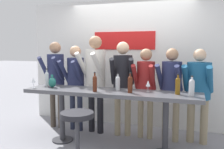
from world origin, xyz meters
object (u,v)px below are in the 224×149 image
object	(u,v)px
person_center_right	(146,83)
person_center	(123,78)
wine_bottle_4	(130,84)
wine_glass_0	(33,81)
person_center_left	(95,73)
wine_bottle_3	(178,85)
person_far_left	(56,74)
decorative_vase	(52,82)
wine_bottle_1	(47,78)
wine_glass_1	(148,84)
wine_bottle_2	(192,87)
wine_bottle_0	(95,83)
tasting_table	(110,98)
person_far_right	(199,86)
person_right	(171,84)
wine_bottle_5	(118,82)
person_left	(75,78)
bar_stool	(77,131)

from	to	relation	value
person_center_right	person_center	bearing A→B (deg)	-178.51
wine_bottle_4	wine_glass_0	distance (m)	1.67
person_center_left	wine_glass_0	xyz separation A→B (m)	(-0.83, -0.73, -0.08)
person_center	wine_bottle_3	size ratio (longest dim) A/B	5.62
person_far_left	decorative_vase	size ratio (longest dim) A/B	7.79
wine_bottle_1	wine_glass_1	xyz separation A→B (m)	(1.79, 0.02, -0.02)
person_center	wine_bottle_1	xyz separation A→B (m)	(-1.25, -0.50, 0.00)
wine_bottle_2	wine_bottle_0	bearing A→B (deg)	-176.17
tasting_table	person_center_right	bearing A→B (deg)	51.37
tasting_table	wine_bottle_4	xyz separation A→B (m)	(0.34, -0.07, 0.27)
person_center_left	person_far_right	distance (m)	1.83
tasting_table	wine_bottle_0	bearing A→B (deg)	-143.71
tasting_table	person_center_left	size ratio (longest dim) A/B	1.55
person_far_left	wine_bottle_4	size ratio (longest dim) A/B	5.52
person_center_right	wine_bottle_4	bearing A→B (deg)	-97.85
person_far_right	person_right	bearing A→B (deg)	-166.07
wine_bottle_2	wine_bottle_5	bearing A→B (deg)	173.03
wine_bottle_5	person_far_left	bearing A→B (deg)	160.46
wine_glass_0	decorative_vase	xyz separation A→B (m)	(0.27, 0.15, -0.04)
wine_bottle_0	wine_bottle_2	distance (m)	1.43
wine_bottle_0	wine_bottle_4	bearing A→B (deg)	8.24
person_center_left	person_left	bearing A→B (deg)	-169.23
person_far_right	wine_glass_1	world-z (taller)	person_far_right
decorative_vase	tasting_table	bearing A→B (deg)	0.00
wine_bottle_3	wine_glass_0	world-z (taller)	wine_bottle_3
person_right	wine_bottle_4	size ratio (longest dim) A/B	5.14
wine_bottle_2	wine_glass_0	bearing A→B (deg)	-177.84
bar_stool	wine_bottle_0	distance (m)	0.85
person_left	person_far_right	distance (m)	2.24
person_far_left	wine_bottle_2	bearing A→B (deg)	-13.08
person_center	person_left	bearing A→B (deg)	168.29
tasting_table	person_center_right	xyz separation A→B (m)	(0.46, 0.57, 0.19)
wine_glass_1	person_left	bearing A→B (deg)	161.90
person_left	wine_bottle_0	xyz separation A→B (m)	(0.70, -0.73, 0.04)
person_right	wine_glass_0	size ratio (longest dim) A/B	9.02
person_far_left	wine_bottle_1	xyz separation A→B (m)	(0.14, -0.52, -0.01)
wine_bottle_0	wine_bottle_3	bearing A→B (deg)	7.99
tasting_table	wine_glass_0	xyz separation A→B (m)	(-1.32, -0.15, 0.25)
person_left	wine_bottle_3	bearing A→B (deg)	-8.24
wine_bottle_1	wine_bottle_0	bearing A→B (deg)	-12.66
wine_bottle_4	wine_bottle_5	size ratio (longest dim) A/B	1.15
wine_bottle_0	wine_bottle_1	xyz separation A→B (m)	(-1.00, 0.23, 0.00)
person_center_left	wine_bottle_1	bearing A→B (deg)	-133.26
decorative_vase	person_center	bearing A→B (deg)	27.87
person_center_left	wine_bottle_2	xyz separation A→B (m)	(1.72, -0.63, -0.07)
wine_bottle_0	wine_bottle_5	bearing A→B (deg)	37.98
person_far_right	wine_bottle_3	xyz separation A→B (m)	(-0.30, -0.60, 0.09)
wine_bottle_1	wine_bottle_5	world-z (taller)	wine_bottle_1
person_far_left	person_center_right	distance (m)	1.81
person_center_left	wine_glass_1	world-z (taller)	person_center_left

